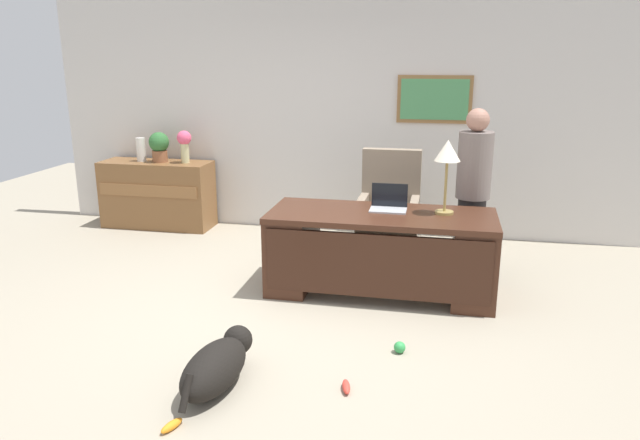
# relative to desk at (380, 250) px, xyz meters

# --- Properties ---
(ground_plane) EXTENTS (12.00, 12.00, 0.00)m
(ground_plane) POSITION_rel_desk_xyz_m (-0.71, -0.65, -0.40)
(ground_plane) COLOR #9E937F
(back_wall) EXTENTS (7.00, 0.16, 2.70)m
(back_wall) POSITION_rel_desk_xyz_m (-0.71, 1.95, 0.95)
(back_wall) COLOR silver
(back_wall) RESTS_ON ground_plane
(desk) EXTENTS (1.97, 0.81, 0.73)m
(desk) POSITION_rel_desk_xyz_m (0.00, 0.00, 0.00)
(desk) COLOR #422316
(desk) RESTS_ON ground_plane
(credenza) EXTENTS (1.34, 0.50, 0.81)m
(credenza) POSITION_rel_desk_xyz_m (-2.91, 1.59, 0.00)
(credenza) COLOR brown
(credenza) RESTS_ON ground_plane
(armchair) EXTENTS (0.60, 0.59, 1.13)m
(armchair) POSITION_rel_desk_xyz_m (-0.01, 0.92, 0.10)
(armchair) COLOR gray
(armchair) RESTS_ON ground_plane
(person_standing) EXTENTS (0.32, 0.32, 1.60)m
(person_standing) POSITION_rel_desk_xyz_m (0.79, 0.65, 0.42)
(person_standing) COLOR #262323
(person_standing) RESTS_ON ground_plane
(dog_lying) EXTENTS (0.38, 0.84, 0.30)m
(dog_lying) POSITION_rel_desk_xyz_m (-0.85, -1.78, -0.25)
(dog_lying) COLOR black
(dog_lying) RESTS_ON ground_plane
(laptop) EXTENTS (0.32, 0.22, 0.22)m
(laptop) POSITION_rel_desk_xyz_m (0.05, 0.16, 0.39)
(laptop) COLOR #B2B5BA
(laptop) RESTS_ON desk
(desk_lamp) EXTENTS (0.22, 0.22, 0.64)m
(desk_lamp) POSITION_rel_desk_xyz_m (0.53, 0.12, 0.84)
(desk_lamp) COLOR #9E8447
(desk_lamp) RESTS_ON desk
(vase_with_flowers) EXTENTS (0.17, 0.17, 0.39)m
(vase_with_flowers) POSITION_rel_desk_xyz_m (-2.52, 1.60, 0.65)
(vase_with_flowers) COLOR beige
(vase_with_flowers) RESTS_ON credenza
(vase_empty) EXTENTS (0.11, 0.11, 0.28)m
(vase_empty) POSITION_rel_desk_xyz_m (-3.09, 1.60, 0.55)
(vase_empty) COLOR silver
(vase_empty) RESTS_ON credenza
(potted_plant) EXTENTS (0.24, 0.24, 0.36)m
(potted_plant) POSITION_rel_desk_xyz_m (-2.85, 1.60, 0.60)
(potted_plant) COLOR brown
(potted_plant) RESTS_ON credenza
(dog_toy_ball) EXTENTS (0.08, 0.08, 0.08)m
(dog_toy_ball) POSITION_rel_desk_xyz_m (0.27, -1.08, -0.36)
(dog_toy_ball) COLOR green
(dog_toy_ball) RESTS_ON ground_plane
(dog_toy_bone) EXTENTS (0.10, 0.17, 0.05)m
(dog_toy_bone) POSITION_rel_desk_xyz_m (-0.94, -2.26, -0.38)
(dog_toy_bone) COLOR orange
(dog_toy_bone) RESTS_ON ground_plane
(dog_toy_plush) EXTENTS (0.09, 0.17, 0.05)m
(dog_toy_plush) POSITION_rel_desk_xyz_m (-0.03, -1.65, -0.38)
(dog_toy_plush) COLOR #E53F33
(dog_toy_plush) RESTS_ON ground_plane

